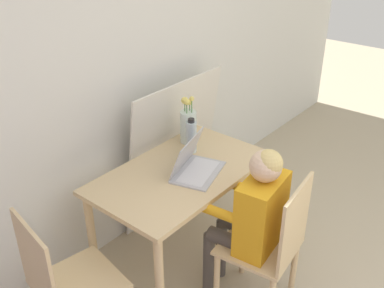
{
  "coord_description": "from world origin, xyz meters",
  "views": [
    {
      "loc": [
        -1.69,
        0.15,
        2.14
      ],
      "look_at": [
        0.1,
        1.63,
        0.9
      ],
      "focal_mm": 42.0,
      "sensor_mm": 36.0,
      "label": 1
    }
  ],
  "objects": [
    {
      "name": "dining_table",
      "position": [
        0.05,
        1.67,
        0.62
      ],
      "size": [
        1.11,
        0.65,
        0.72
      ],
      "color": "#D6B784",
      "rests_on": "ground_plane"
    },
    {
      "name": "flower_vase",
      "position": [
        0.37,
        1.88,
        0.84
      ],
      "size": [
        0.11,
        0.11,
        0.33
      ],
      "color": "silver",
      "rests_on": "dining_table"
    },
    {
      "name": "water_bottle",
      "position": [
        0.27,
        1.78,
        0.83
      ],
      "size": [
        0.07,
        0.07,
        0.23
      ],
      "color": "silver",
      "rests_on": "dining_table"
    },
    {
      "name": "chair_occupied",
      "position": [
        0.08,
        1.05,
        0.45
      ],
      "size": [
        0.45,
        0.45,
        0.88
      ],
      "rotation": [
        0.0,
        0.0,
        3.26
      ],
      "color": "#D6B784",
      "rests_on": "ground_plane"
    },
    {
      "name": "wall_back",
      "position": [
        0.0,
        2.23,
        1.25
      ],
      "size": [
        6.4,
        0.05,
        2.5
      ],
      "color": "silver",
      "rests_on": "ground_plane"
    },
    {
      "name": "cardboard_panel",
      "position": [
        0.45,
        2.09,
        0.54
      ],
      "size": [
        0.89,
        0.17,
        1.09
      ],
      "color": "silver",
      "rests_on": "ground_plane"
    },
    {
      "name": "chair_spare",
      "position": [
        -0.82,
        1.69,
        0.45
      ],
      "size": [
        0.46,
        0.46,
        0.88
      ],
      "rotation": [
        0.0,
        0.0,
        1.4
      ],
      "color": "#D6B784",
      "rests_on": "ground_plane"
    },
    {
      "name": "laptop",
      "position": [
        0.09,
        1.61,
        0.77
      ],
      "size": [
        0.4,
        0.32,
        0.23
      ],
      "rotation": [
        0.0,
        0.0,
        0.29
      ],
      "color": "#B2B2B7",
      "rests_on": "dining_table"
    },
    {
      "name": "person_seated",
      "position": [
        0.07,
        1.16,
        0.64
      ],
      "size": [
        0.39,
        0.46,
        1.05
      ],
      "rotation": [
        0.0,
        0.0,
        3.26
      ],
      "color": "orange",
      "rests_on": "ground_plane"
    }
  ]
}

